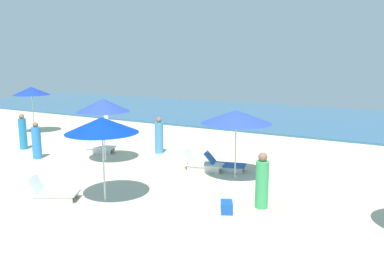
# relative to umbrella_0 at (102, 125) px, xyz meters

# --- Properties ---
(ocean) EXTENTS (60.00, 14.05, 0.12)m
(ocean) POSITION_rel_umbrella_0_xyz_m (-0.95, 19.18, -2.23)
(ocean) COLOR #2E5D85
(ocean) RESTS_ON ground_plane
(umbrella_0) EXTENTS (2.11, 2.11, 2.52)m
(umbrella_0) POSITION_rel_umbrella_0_xyz_m (0.00, 0.00, 0.00)
(umbrella_0) COLOR silver
(umbrella_0) RESTS_ON ground_plane
(lounge_chair_0_0) EXTENTS (1.51, 1.19, 0.73)m
(lounge_chair_0_0) POSITION_rel_umbrella_0_xyz_m (-1.43, -0.70, -2.04)
(lounge_chair_0_0) COLOR silver
(lounge_chair_0_0) RESTS_ON ground_plane
(umbrella_1) EXTENTS (2.44, 2.44, 2.44)m
(umbrella_1) POSITION_rel_umbrella_0_xyz_m (2.53, 3.89, -0.08)
(umbrella_1) COLOR silver
(umbrella_1) RESTS_ON ground_plane
(lounge_chair_1_0) EXTENTS (1.59, 0.92, 0.75)m
(lounge_chair_1_0) POSITION_rel_umbrella_0_xyz_m (1.02, 4.25, -2.04)
(lounge_chair_1_0) COLOR silver
(lounge_chair_1_0) RESTS_ON ground_plane
(lounge_chair_1_1) EXTENTS (1.65, 0.95, 0.69)m
(lounge_chair_1_1) POSITION_rel_umbrella_0_xyz_m (1.76, 4.62, -2.05)
(lounge_chair_1_1) COLOR silver
(lounge_chair_1_1) RESTS_ON ground_plane
(umbrella_2) EXTENTS (2.14, 2.14, 2.61)m
(umbrella_2) POSITION_rel_umbrella_0_xyz_m (-3.00, 3.35, 0.06)
(umbrella_2) COLOR silver
(umbrella_2) RESTS_ON ground_plane
(lounge_chair_2_0) EXTENTS (1.49, 1.00, 0.73)m
(lounge_chair_2_0) POSITION_rel_umbrella_0_xyz_m (-4.31, 4.35, -2.02)
(lounge_chair_2_0) COLOR silver
(lounge_chair_2_0) RESTS_ON ground_plane
(umbrella_3) EXTENTS (2.03, 2.03, 2.66)m
(umbrella_3) POSITION_rel_umbrella_0_xyz_m (-10.99, 6.22, 0.13)
(umbrella_3) COLOR silver
(umbrella_3) RESTS_ON ground_plane
(beachgoer_0) EXTENTS (0.51, 0.51, 1.60)m
(beachgoer_0) POSITION_rel_umbrella_0_xyz_m (4.20, 1.79, -1.54)
(beachgoer_0) COLOR #3AA65F
(beachgoer_0) RESTS_ON ground_plane
(beachgoer_2) EXTENTS (0.50, 0.50, 1.57)m
(beachgoer_2) POSITION_rel_umbrella_0_xyz_m (-5.91, 2.37, -1.57)
(beachgoer_2) COLOR #2E7CDC
(beachgoer_2) RESTS_ON ground_plane
(beachgoer_3) EXTENTS (0.48, 0.48, 1.69)m
(beachgoer_3) POSITION_rel_umbrella_0_xyz_m (-7.94, 3.22, -1.49)
(beachgoer_3) COLOR #227BBC
(beachgoer_3) RESTS_ON ground_plane
(beachgoer_4) EXTENTS (0.41, 0.41, 1.69)m
(beachgoer_4) POSITION_rel_umbrella_0_xyz_m (-7.97, 8.97, -1.48)
(beachgoer_4) COLOR white
(beachgoer_4) RESTS_ON ground_plane
(beachgoer_5) EXTENTS (0.40, 0.40, 1.64)m
(beachgoer_5) POSITION_rel_umbrella_0_xyz_m (-1.90, 5.68, -1.53)
(beachgoer_5) COLOR #468DC8
(beachgoer_5) RESTS_ON ground_plane
(cooler_box_1) EXTENTS (0.50, 0.57, 0.30)m
(cooler_box_1) POSITION_rel_umbrella_0_xyz_m (3.48, 0.99, -2.14)
(cooler_box_1) COLOR #174DB2
(cooler_box_1) RESTS_ON ground_plane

